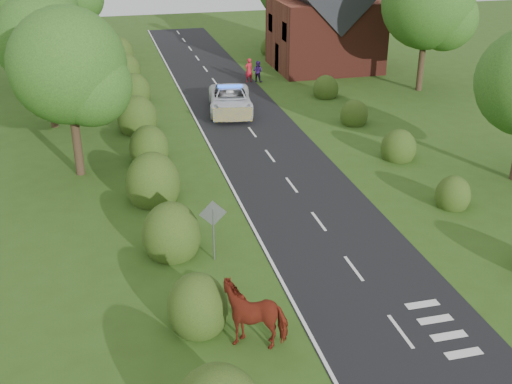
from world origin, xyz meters
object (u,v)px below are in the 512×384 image
object	(u,v)px
road_sign	(213,222)
pedestrian_red	(249,70)
pedestrian_purple	(258,71)
police_van	(230,100)
cow	(255,315)

from	to	relation	value
road_sign	pedestrian_red	bearing A→B (deg)	73.41
road_sign	pedestrian_purple	distance (m)	26.51
road_sign	pedestrian_purple	xyz separation A→B (m)	(8.20, 25.19, -0.86)
police_van	road_sign	bearing A→B (deg)	-94.86
road_sign	pedestrian_red	xyz separation A→B (m)	(7.52, 25.23, -0.75)
road_sign	cow	distance (m)	5.22
road_sign	pedestrian_purple	size ratio (longest dim) A/B	1.59
pedestrian_red	road_sign	bearing A→B (deg)	55.11
police_van	cow	bearing A→B (deg)	-91.05
police_van	pedestrian_red	distance (m)	7.48
pedestrian_purple	cow	bearing A→B (deg)	112.06
police_van	pedestrian_red	bearing A→B (deg)	76.25
cow	police_van	size ratio (longest dim) A/B	0.40
pedestrian_red	pedestrian_purple	size ratio (longest dim) A/B	1.14
cow	pedestrian_purple	world-z (taller)	cow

